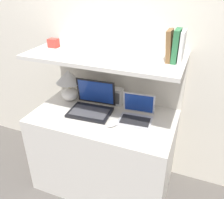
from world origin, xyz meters
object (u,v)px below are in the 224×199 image
at_px(table_lamp, 69,83).
at_px(book_green, 176,46).
at_px(shelf_gadget, 54,43).
at_px(laptop_large, 92,106).
at_px(computer_mouse, 113,123).
at_px(router_box, 117,96).
at_px(book_brown, 170,46).
at_px(book_white, 182,47).
at_px(laptop_small, 136,115).

xyz_separation_m(table_lamp, book_green, (0.87, -0.07, 0.43)).
height_order(table_lamp, shelf_gadget, shelf_gadget).
bearing_deg(shelf_gadget, laptop_large, -5.97).
distance_m(laptop_large, shelf_gadget, 0.58).
height_order(computer_mouse, shelf_gadget, shelf_gadget).
bearing_deg(router_box, book_brown, -20.44).
xyz_separation_m(computer_mouse, book_white, (0.40, 0.16, 0.58)).
relative_size(book_white, shelf_gadget, 2.65).
relative_size(book_green, shelf_gadget, 2.73).
relative_size(book_green, book_brown, 1.03).
relative_size(book_white, book_green, 0.97).
distance_m(table_lamp, shelf_gadget, 0.37).
distance_m(laptop_small, shelf_gadget, 0.85).
bearing_deg(book_green, laptop_small, -172.37).
xyz_separation_m(router_box, book_green, (0.46, -0.16, 0.52)).
relative_size(laptop_small, router_box, 1.85).
xyz_separation_m(laptop_small, computer_mouse, (-0.14, -0.13, -0.03)).
xyz_separation_m(computer_mouse, book_brown, (0.32, 0.16, 0.57)).
height_order(laptop_small, shelf_gadget, shelf_gadget).
relative_size(computer_mouse, book_brown, 0.65).
bearing_deg(computer_mouse, table_lamp, 155.04).
relative_size(book_white, book_brown, 1.00).
relative_size(computer_mouse, book_white, 0.65).
height_order(router_box, shelf_gadget, shelf_gadget).
relative_size(computer_mouse, router_box, 0.93).
relative_size(laptop_small, book_white, 1.30).
bearing_deg(computer_mouse, shelf_gadget, 163.88).
relative_size(laptop_large, book_white, 1.73).
distance_m(laptop_large, router_box, 0.24).
height_order(computer_mouse, book_white, book_white).
height_order(table_lamp, book_white, book_white).
bearing_deg(book_green, computer_mouse, -156.00).
relative_size(router_box, book_green, 0.68).
xyz_separation_m(laptop_large, book_brown, (0.56, 0.03, 0.54)).
bearing_deg(table_lamp, laptop_small, -8.98).
height_order(table_lamp, book_brown, book_brown).
bearing_deg(laptop_large, router_box, 52.69).
relative_size(computer_mouse, shelf_gadget, 1.73).
xyz_separation_m(book_white, book_brown, (-0.08, 0.00, -0.00)).
xyz_separation_m(laptop_large, computer_mouse, (0.24, -0.13, -0.03)).
relative_size(laptop_small, book_green, 1.26).
relative_size(laptop_large, laptop_small, 1.33).
bearing_deg(laptop_small, laptop_large, -179.40).
xyz_separation_m(laptop_small, book_brown, (0.18, 0.03, 0.55)).
bearing_deg(shelf_gadget, router_box, 18.23).
bearing_deg(computer_mouse, router_box, 106.20).
bearing_deg(router_box, laptop_large, -127.31).
xyz_separation_m(book_green, book_brown, (-0.04, 0.00, -0.00)).
bearing_deg(table_lamp, shelf_gadget, -130.38).
bearing_deg(book_brown, laptop_large, -176.51).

